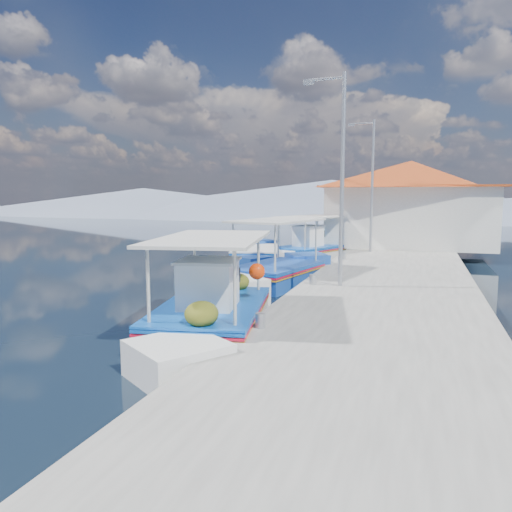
% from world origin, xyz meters
% --- Properties ---
extents(ground, '(160.00, 160.00, 0.00)m').
position_xyz_m(ground, '(0.00, 0.00, 0.00)').
color(ground, black).
rests_on(ground, ground).
extents(quay, '(5.00, 44.00, 0.50)m').
position_xyz_m(quay, '(5.90, 6.00, 0.25)').
color(quay, '#A7A49C').
rests_on(quay, ground).
extents(bollards, '(0.20, 17.20, 0.30)m').
position_xyz_m(bollards, '(3.80, 5.25, 0.65)').
color(bollards, '#A5A8AD').
rests_on(bollards, quay).
extents(main_caique, '(3.09, 7.32, 2.46)m').
position_xyz_m(main_caique, '(2.40, -2.09, 0.47)').
color(main_caique, silver).
rests_on(main_caique, ground).
extents(caique_green_canopy, '(2.98, 6.64, 2.54)m').
position_xyz_m(caique_green_canopy, '(2.05, 4.20, 0.38)').
color(caique_green_canopy, '#1A48A1').
rests_on(caique_green_canopy, ground).
extents(caique_blue_hull, '(3.13, 6.45, 1.19)m').
position_xyz_m(caique_blue_hull, '(-0.16, 8.54, 0.32)').
color(caique_blue_hull, '#1A48A1').
rests_on(caique_blue_hull, ground).
extents(caique_far, '(3.71, 6.14, 2.35)m').
position_xyz_m(caique_far, '(1.76, 11.21, 0.44)').
color(caique_far, silver).
rests_on(caique_far, ground).
extents(harbor_building, '(10.49, 10.49, 4.40)m').
position_xyz_m(harbor_building, '(6.20, 15.00, 2.78)').
color(harbor_building, white).
rests_on(harbor_building, quay).
extents(lamp_post_near, '(1.21, 0.14, 6.00)m').
position_xyz_m(lamp_post_near, '(4.51, 2.00, 3.85)').
color(lamp_post_near, '#A5A8AD').
rests_on(lamp_post_near, quay).
extents(lamp_post_far, '(1.21, 0.14, 6.00)m').
position_xyz_m(lamp_post_far, '(4.51, 11.00, 3.85)').
color(lamp_post_far, '#A5A8AD').
rests_on(lamp_post_far, quay).
extents(mountain_ridge, '(171.40, 96.00, 5.50)m').
position_xyz_m(mountain_ridge, '(6.54, 56.00, 2.04)').
color(mountain_ridge, gray).
rests_on(mountain_ridge, ground).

